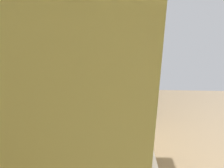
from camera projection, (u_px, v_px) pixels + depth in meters
wall_back at (86, 80)px, 1.84m from camera, size 4.44×0.12×2.72m
upper_cabinets at (104, 33)px, 1.33m from camera, size 2.35×0.35×0.69m
oven_range at (121, 96)px, 3.78m from camera, size 0.69×0.69×1.08m
microwave at (117, 109)px, 1.82m from camera, size 0.53×0.38×0.33m
bowl at (125, 100)px, 2.39m from camera, size 0.17×0.17×0.05m
kettle at (129, 151)px, 1.34m from camera, size 0.15×0.11×0.15m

